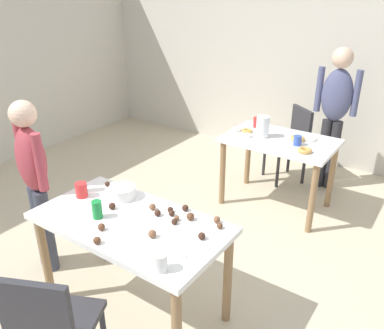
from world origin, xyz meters
name	(u,v)px	position (x,y,z in m)	size (l,w,h in m)	color
ground_plane	(150,290)	(0.00, 0.00, 0.00)	(6.40, 6.40, 0.00)	beige
wall_back	(313,60)	(0.00, 3.20, 1.30)	(6.40, 0.10, 2.60)	beige
dining_table_near	(131,234)	(0.04, -0.20, 0.65)	(1.29, 0.69, 0.75)	white
dining_table_far	(279,150)	(0.24, 1.76, 0.63)	(1.08, 0.70, 0.75)	white
chair_near_table	(51,325)	(0.11, -0.91, 0.50)	(0.53, 0.53, 0.87)	#2D2D33
chair_far_table	(292,140)	(0.12, 2.45, 0.50)	(0.56, 0.56, 0.87)	#2D2D33
person_girl_near	(34,175)	(-0.89, -0.24, 0.84)	(0.45, 0.28, 1.42)	#383D4C
person_adult_far	(335,107)	(0.54, 2.49, 0.95)	(0.45, 0.23, 1.58)	#28282D
mixing_bowl	(123,192)	(-0.21, 0.00, 0.79)	(0.19, 0.19, 0.08)	white
soda_can	(97,209)	(-0.16, -0.29, 0.81)	(0.07, 0.07, 0.12)	#198438
fork_near	(174,252)	(0.48, -0.30, 0.75)	(0.17, 0.02, 0.01)	silver
cup_near_0	(160,262)	(0.51, -0.47, 0.80)	(0.08, 0.08, 0.10)	white
cup_near_1	(81,190)	(-0.46, -0.16, 0.80)	(0.08, 0.08, 0.11)	red
cake_ball_0	(220,226)	(0.57, 0.05, 0.77)	(0.04, 0.04, 0.04)	brown
cake_ball_1	(97,240)	(0.06, -0.50, 0.77)	(0.05, 0.05, 0.05)	brown
cake_ball_2	(185,208)	(0.27, 0.10, 0.77)	(0.04, 0.04, 0.04)	#3D2319
cake_ball_3	(170,210)	(0.19, 0.03, 0.77)	(0.04, 0.04, 0.04)	#3D2319
cake_ball_4	(190,216)	(0.36, 0.03, 0.78)	(0.05, 0.05, 0.05)	brown
cake_ball_5	(152,207)	(0.07, -0.01, 0.77)	(0.04, 0.04, 0.04)	brown
cake_ball_6	(217,220)	(0.52, 0.10, 0.77)	(0.04, 0.04, 0.04)	brown
cake_ball_7	(174,222)	(0.30, -0.07, 0.77)	(0.04, 0.04, 0.04)	#3D2319
cake_ball_8	(172,213)	(0.23, 0.00, 0.77)	(0.04, 0.04, 0.04)	#3D2319
cake_ball_9	(177,218)	(0.29, -0.03, 0.77)	(0.04, 0.04, 0.04)	brown
cake_ball_10	(112,206)	(-0.16, -0.16, 0.77)	(0.05, 0.05, 0.05)	#3D2319
cake_ball_11	(101,227)	(-0.03, -0.38, 0.77)	(0.05, 0.05, 0.05)	brown
cake_ball_12	(107,184)	(-0.43, 0.06, 0.77)	(0.04, 0.04, 0.04)	#3D2319
cake_ball_13	(158,213)	(0.15, -0.05, 0.77)	(0.04, 0.04, 0.04)	#3D2319
cake_ball_14	(202,236)	(0.54, -0.11, 0.77)	(0.04, 0.04, 0.04)	#3D2319
cake_ball_15	(152,234)	(0.28, -0.26, 0.78)	(0.05, 0.05, 0.05)	brown
pitcher_far	(263,127)	(0.07, 1.71, 0.86)	(0.13, 0.13, 0.21)	white
cup_far_0	(257,122)	(-0.11, 1.95, 0.80)	(0.09, 0.09, 0.11)	red
cup_far_1	(298,140)	(0.44, 1.69, 0.80)	(0.08, 0.08, 0.09)	#3351B2
donut_far_0	(298,138)	(0.40, 1.81, 0.77)	(0.14, 0.14, 0.04)	gold
donut_far_1	(247,131)	(-0.12, 1.74, 0.77)	(0.11, 0.11, 0.03)	gold
donut_far_2	(312,139)	(0.51, 1.90, 0.76)	(0.10, 0.10, 0.03)	white
donut_far_3	(305,150)	(0.56, 1.56, 0.77)	(0.13, 0.13, 0.04)	gold
donut_far_4	(237,129)	(-0.24, 1.73, 0.77)	(0.11, 0.11, 0.03)	white
donut_far_5	(247,135)	(-0.05, 1.62, 0.77)	(0.10, 0.10, 0.03)	white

